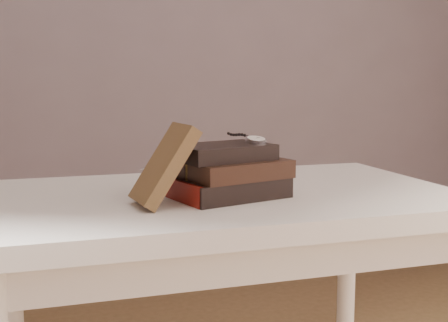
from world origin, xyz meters
name	(u,v)px	position (x,y,z in m)	size (l,w,h in m)	color
table	(222,233)	(0.00, 0.35, 0.66)	(1.00, 0.60, 0.75)	silver
book_stack	(229,173)	(0.00, 0.29, 0.80)	(0.25, 0.20, 0.11)	black
journal	(164,165)	(-0.15, 0.25, 0.83)	(0.03, 0.11, 0.17)	#46311B
pocket_watch	(254,139)	(0.05, 0.30, 0.87)	(0.06, 0.15, 0.02)	silver
eyeglasses	(178,166)	(-0.10, 0.34, 0.81)	(0.11, 0.13, 0.04)	silver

